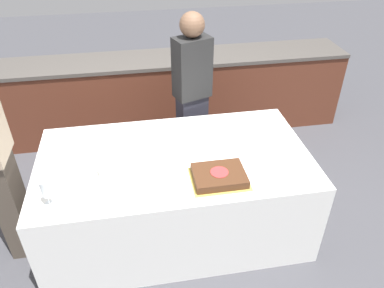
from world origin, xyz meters
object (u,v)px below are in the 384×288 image
plate_stack (114,169)px  wine_glass (45,189)px  cake (219,176)px  person_cutting_cake (192,95)px

plate_stack → wine_glass: (-0.42, -0.27, 0.11)m
plate_stack → wine_glass: bearing=-147.1°
cake → person_cutting_cake: size_ratio=0.25×
wine_glass → person_cutting_cake: bearing=45.5°
wine_glass → plate_stack: bearing=32.9°
plate_stack → person_cutting_cake: bearing=50.8°
cake → wine_glass: (-1.16, -0.06, 0.10)m
plate_stack → wine_glass: wine_glass is taller
cake → person_cutting_cake: (0.00, 1.12, 0.07)m
wine_glass → person_cutting_cake: size_ratio=0.12×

